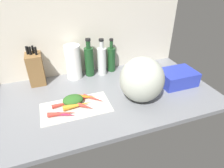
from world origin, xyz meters
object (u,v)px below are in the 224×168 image
object	(u,v)px
bottle_2	(111,59)
dish_rack	(177,77)
carrot_3	(77,105)
winter_squash	(142,80)
carrot_2	(86,96)
cutting_board	(76,107)
carrot_8	(66,103)
carrot_5	(84,106)
carrot_7	(66,115)
knife_block	(36,69)
paper_towel_roll	(73,62)
carrot_0	(94,99)
bottle_1	(102,60)
carrot_4	(62,114)
bottle_0	(89,61)
carrot_6	(78,100)
carrot_1	(86,97)

from	to	relation	value
bottle_2	dish_rack	distance (cm)	52.91
carrot_3	winter_squash	world-z (taller)	winter_squash
carrot_2	bottle_2	bearing A→B (deg)	48.07
dish_rack	bottle_2	bearing A→B (deg)	136.74
cutting_board	carrot_2	bearing A→B (deg)	43.04
carrot_8	cutting_board	bearing A→B (deg)	-37.73
carrot_5	carrot_7	xyz separation A→B (cm)	(-10.99, -3.93, -0.51)
knife_block	paper_towel_roll	bearing A→B (deg)	-2.30
carrot_0	carrot_5	distance (cm)	10.02
bottle_1	winter_squash	bearing A→B (deg)	-71.43
winter_squash	dish_rack	world-z (taller)	winter_squash
carrot_4	carrot_8	distance (cm)	10.04
bottle_2	knife_block	bearing A→B (deg)	-179.39
carrot_8	bottle_0	xyz separation A→B (cm)	(23.55, 34.32, 10.35)
carrot_7	carrot_6	bearing A→B (deg)	51.71
carrot_4	bottle_0	bearing A→B (deg)	57.96
carrot_1	bottle_0	bearing A→B (deg)	72.12
carrot_8	bottle_0	world-z (taller)	bottle_0
carrot_1	carrot_4	xyz separation A→B (cm)	(-16.93, -11.46, -0.12)
knife_block	bottle_1	world-z (taller)	bottle_1
carrot_5	knife_block	distance (cm)	49.94
carrot_1	paper_towel_roll	xyz separation A→B (cm)	(-1.88, 32.16, 10.67)
carrot_5	bottle_0	bearing A→B (deg)	71.10
carrot_0	carrot_3	size ratio (longest dim) A/B	0.89
carrot_4	carrot_1	bearing A→B (deg)	34.10
carrot_8	winter_squash	distance (cm)	49.11
carrot_5	winter_squash	xyz separation A→B (cm)	(37.31, -1.44, 11.97)
bottle_2	carrot_0	bearing A→B (deg)	-123.77
dish_rack	paper_towel_roll	bearing A→B (deg)	153.60
cutting_board	bottle_2	world-z (taller)	bottle_2
carrot_4	paper_towel_roll	bearing A→B (deg)	70.97
carrot_8	dish_rack	world-z (taller)	dish_rack
carrot_0	cutting_board	bearing A→B (deg)	-166.08
dish_rack	carrot_0	bearing A→B (deg)	-179.31
winter_squash	bottle_2	xyz separation A→B (cm)	(-4.61, 44.18, -3.87)
knife_block	bottle_2	distance (cm)	57.91
bottle_2	dish_rack	xyz separation A→B (cm)	(38.33, -36.07, -5.38)
carrot_7	winter_squash	bearing A→B (deg)	2.95
bottle_2	carrot_8	bearing A→B (deg)	-139.51
carrot_5	paper_towel_roll	size ratio (longest dim) A/B	0.52
carrot_3	carrot_5	world-z (taller)	carrot_3
carrot_1	paper_towel_roll	world-z (taller)	paper_towel_roll
cutting_board	carrot_3	xyz separation A→B (cm)	(1.00, -0.97, 2.11)
carrot_2	carrot_7	xyz separation A→B (cm)	(-14.48, -14.16, -0.09)
carrot_7	bottle_0	world-z (taller)	bottle_0
carrot_3	carrot_7	world-z (taller)	carrot_3
carrot_1	carrot_7	bearing A→B (deg)	-138.87
bottle_0	paper_towel_roll	bearing A→B (deg)	-180.00
carrot_6	bottle_0	distance (cm)	38.76
carrot_1	carrot_3	xyz separation A→B (cm)	(-7.12, -7.04, 0.14)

